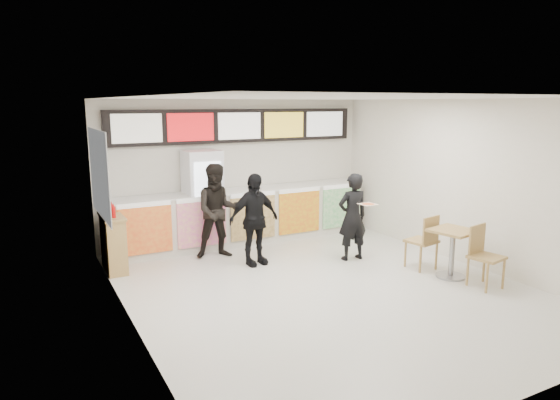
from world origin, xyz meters
TOP-DOWN VIEW (x-y plane):
  - floor at (0.00, 0.00)m, footprint 7.00×7.00m
  - ceiling at (0.00, 0.00)m, footprint 7.00×7.00m
  - wall_back at (0.00, 3.50)m, footprint 6.00×0.00m
  - wall_left at (-3.00, 0.00)m, footprint 0.00×7.00m
  - wall_right at (3.00, 0.00)m, footprint 0.00×7.00m
  - service_counter at (0.00, 3.09)m, footprint 5.56×0.77m
  - menu_board at (0.00, 3.41)m, footprint 5.50×0.14m
  - drinks_fridge at (-0.93, 3.11)m, footprint 0.70×0.67m
  - mirror_panel at (-2.99, 2.45)m, footprint 0.01×2.00m
  - customer_main at (1.28, 1.05)m, footprint 0.63×0.44m
  - customer_left at (-0.90, 2.37)m, footprint 1.00×0.85m
  - customer_mid at (-0.48, 1.65)m, footprint 1.03×0.51m
  - pizza_slice at (1.28, 0.60)m, footprint 0.36×0.36m
  - cafe_table at (2.19, -0.56)m, footprint 0.79×1.76m
  - condiment_ledge at (-2.82, 2.50)m, footprint 0.36×0.90m

SIDE VIEW (x-z plane):
  - floor at x=0.00m, z-range 0.00..0.00m
  - condiment_ledge at x=-2.82m, z-range -0.09..1.11m
  - service_counter at x=0.00m, z-range 0.00..1.14m
  - cafe_table at x=2.19m, z-range 0.08..1.08m
  - customer_main at x=1.28m, z-range 0.00..1.65m
  - customer_mid at x=-0.48m, z-range 0.00..1.69m
  - customer_left at x=-0.90m, z-range 0.00..1.81m
  - drinks_fridge at x=-0.93m, z-range 0.00..2.00m
  - pizza_slice at x=1.28m, z-range 1.15..1.17m
  - wall_back at x=0.00m, z-range -1.50..4.50m
  - wall_left at x=-3.00m, z-range -2.00..5.00m
  - wall_right at x=3.00m, z-range -2.00..5.00m
  - mirror_panel at x=-2.99m, z-range 1.00..2.50m
  - menu_board at x=0.00m, z-range 2.10..2.80m
  - ceiling at x=0.00m, z-range 3.00..3.00m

